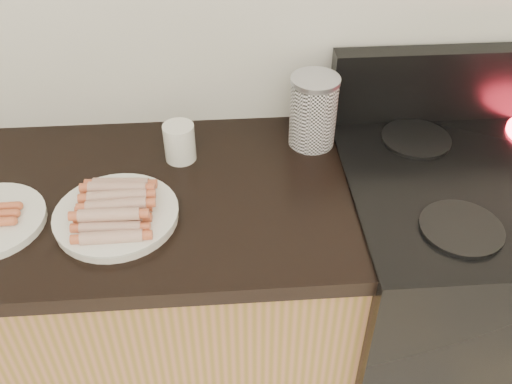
{
  "coord_description": "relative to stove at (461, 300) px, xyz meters",
  "views": [
    {
      "loc": [
        0.1,
        0.65,
        1.76
      ],
      "look_at": [
        0.17,
        1.62,
        0.95
      ],
      "focal_mm": 40.0,
      "sensor_mm": 36.0,
      "label": 1
    }
  ],
  "objects": [
    {
      "name": "stove",
      "position": [
        0.0,
        0.0,
        0.0
      ],
      "size": [
        0.76,
        0.65,
        0.91
      ],
      "color": "black",
      "rests_on": "floor"
    },
    {
      "name": "stove_panel",
      "position": [
        0.0,
        0.28,
        0.55
      ],
      "size": [
        0.76,
        0.06,
        0.2
      ],
      "primitive_type": "cube",
      "color": "black",
      "rests_on": "stove"
    },
    {
      "name": "burner_near_left",
      "position": [
        -0.17,
        -0.17,
        0.46
      ],
      "size": [
        0.18,
        0.18,
        0.01
      ],
      "primitive_type": "cylinder",
      "color": "black",
      "rests_on": "stove"
    },
    {
      "name": "burner_far_left",
      "position": [
        -0.17,
        0.17,
        0.46
      ],
      "size": [
        0.18,
        0.18,
        0.01
      ],
      "primitive_type": "cylinder",
      "color": "black",
      "rests_on": "stove"
    },
    {
      "name": "main_plate",
      "position": [
        -0.92,
        -0.07,
        0.45
      ],
      "size": [
        0.33,
        0.33,
        0.02
      ],
      "primitive_type": "cylinder",
      "rotation": [
        0.0,
        0.0,
        -0.23
      ],
      "color": "white",
      "rests_on": "counter_slab"
    },
    {
      "name": "hotdog_pile",
      "position": [
        -0.92,
        -0.07,
        0.48
      ],
      "size": [
        0.13,
        0.21,
        0.05
      ],
      "rotation": [
        0.0,
        0.0,
        -0.04
      ],
      "color": "maroon",
      "rests_on": "main_plate"
    },
    {
      "name": "canister",
      "position": [
        -0.44,
        0.2,
        0.54
      ],
      "size": [
        0.12,
        0.12,
        0.19
      ],
      "rotation": [
        0.0,
        0.0,
        0.13
      ],
      "color": "silver",
      "rests_on": "counter_slab"
    },
    {
      "name": "mug",
      "position": [
        -0.78,
        0.15,
        0.49
      ],
      "size": [
        0.08,
        0.08,
        0.1
      ],
      "primitive_type": "cylinder",
      "rotation": [
        0.0,
        0.0,
        -0.08
      ],
      "color": "white",
      "rests_on": "counter_slab"
    }
  ]
}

